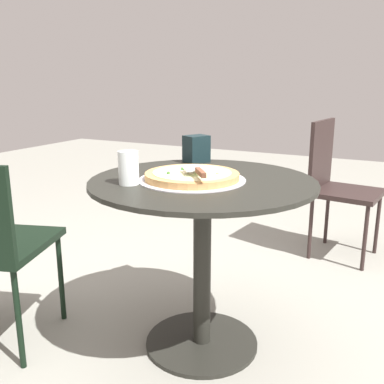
{
  "coord_description": "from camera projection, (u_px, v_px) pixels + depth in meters",
  "views": [
    {
      "loc": [
        -1.51,
        -0.73,
        1.11
      ],
      "look_at": [
        -0.03,
        0.03,
        0.68
      ],
      "focal_mm": 41.17,
      "sensor_mm": 36.0,
      "label": 1
    }
  ],
  "objects": [
    {
      "name": "pizza_on_tray",
      "position": [
        192.0,
        176.0,
        1.71
      ],
      "size": [
        0.42,
        0.42,
        0.05
      ],
      "color": "silver",
      "rests_on": "patio_table"
    },
    {
      "name": "ground_plane",
      "position": [
        202.0,
        344.0,
        1.91
      ],
      "size": [
        10.0,
        10.0,
        0.0
      ],
      "primitive_type": "plane",
      "color": "gray"
    },
    {
      "name": "napkin_dispenser",
      "position": [
        196.0,
        149.0,
        2.06
      ],
      "size": [
        0.13,
        0.12,
        0.13
      ],
      "primitive_type": "cube",
      "rotation": [
        0.0,
        0.0,
        5.81
      ],
      "color": "black",
      "rests_on": "patio_table"
    },
    {
      "name": "pizza_server",
      "position": [
        198.0,
        171.0,
        1.61
      ],
      "size": [
        0.2,
        0.17,
        0.02
      ],
      "color": "silver",
      "rests_on": "pizza_on_tray"
    },
    {
      "name": "drinking_cup",
      "position": [
        128.0,
        168.0,
        1.63
      ],
      "size": [
        0.08,
        0.08,
        0.12
      ],
      "primitive_type": "cylinder",
      "color": "white",
      "rests_on": "patio_table"
    },
    {
      "name": "patio_table",
      "position": [
        202.0,
        228.0,
        1.77
      ],
      "size": [
        0.89,
        0.89,
        0.73
      ],
      "color": "black",
      "rests_on": "ground"
    },
    {
      "name": "patio_chair_near",
      "position": [
        336.0,
        180.0,
        2.78
      ],
      "size": [
        0.43,
        0.43,
        0.86
      ],
      "color": "#2E211F",
      "rests_on": "ground"
    }
  ]
}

